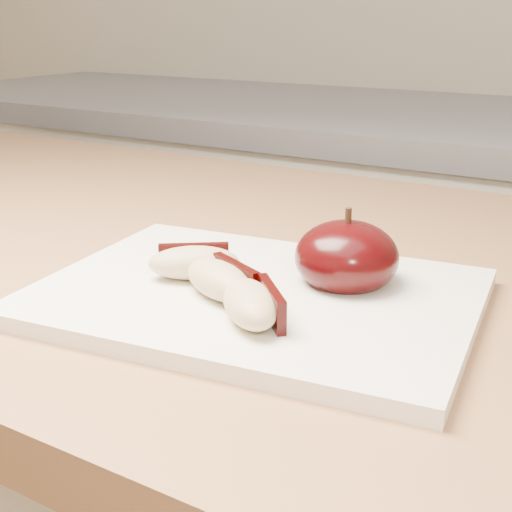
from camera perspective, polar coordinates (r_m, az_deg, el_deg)
The scene contains 6 objects.
back_cabinet at distance 1.41m, azimuth 15.79°, elevation -8.39°, with size 2.40×0.62×0.94m.
cutting_board at distance 0.52m, azimuth 0.00°, elevation -3.26°, with size 0.31×0.23×0.01m, color white.
apple_half at distance 0.53m, azimuth 7.26°, elevation -0.09°, with size 0.08×0.08×0.06m.
apple_wedge_a at distance 0.54m, azimuth -5.00°, elevation -0.49°, with size 0.07×0.07×0.02m.
apple_wedge_b at distance 0.50m, azimuth -2.85°, elevation -1.89°, with size 0.08×0.06×0.02m.
apple_wedge_c at distance 0.46m, azimuth -0.28°, elevation -3.84°, with size 0.07×0.07×0.02m.
Camera 1 is at (0.31, -0.02, 1.10)m, focal length 50.00 mm.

